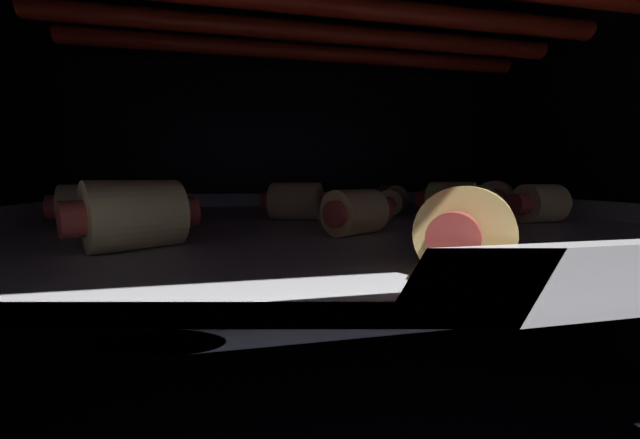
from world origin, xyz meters
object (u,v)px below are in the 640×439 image
Objects in this scene: oven_rack_mid at (331,237)px; pig_in_blanket_mid_6 at (134,215)px; baking_tray_mid at (331,225)px; pig_in_blanket_mid_2 at (392,202)px; pig_in_blanket_mid_4 at (495,198)px; pig_in_blanket_mid_9 at (360,212)px; pig_in_blanket_mid_3 at (296,201)px; pig_in_blanket_mid_7 at (390,197)px; heating_element at (332,5)px; pig_in_blanket_mid_10 at (90,206)px; pig_in_blanket_mid_0 at (539,204)px; pig_in_blanket_mid_1 at (466,229)px; pig_in_blanket_mid_5 at (293,196)px; pig_in_blanket_mid_11 at (451,201)px; pig_in_blanket_mid_8 at (445,195)px.

oven_rack_mid is 9.08× the size of pig_in_blanket_mid_6.
pig_in_blanket_mid_2 is (7.07, 4.47, 1.46)cm from baking_tray_mid.
pig_in_blanket_mid_4 is 1.20× the size of pig_in_blanket_mid_9.
pig_in_blanket_mid_3 is 14.83cm from pig_in_blanket_mid_7.
pig_in_blanket_mid_10 is at bearing 178.54° from heating_element.
pig_in_blanket_mid_6 reaches higher than pig_in_blanket_mid_0.
pig_in_blanket_mid_3 reaches higher than pig_in_blanket_mid_0.
pig_in_blanket_mid_4 is at bearing -49.95° from pig_in_blanket_mid_7.
heating_element is at bearing 167.30° from pig_in_blanket_mid_0.
pig_in_blanket_mid_10 is at bearing -159.25° from pig_in_blanket_mid_7.
pig_in_blanket_mid_4 is at bearing 7.91° from baking_tray_mid.
pig_in_blanket_mid_9 is (-9.07, -16.85, 0.06)cm from pig_in_blanket_mid_7.
oven_rack_mid is 0.93cm from baking_tray_mid.
pig_in_blanket_mid_5 is at bearing 95.24° from pig_in_blanket_mid_1.
pig_in_blanket_mid_11 is at bearing -87.31° from pig_in_blanket_mid_7.
pig_in_blanket_mid_5 reaches higher than oven_rack_mid.
pig_in_blanket_mid_5 and pig_in_blanket_mid_9 have the same top height.
oven_rack_mid is 15.79cm from pig_in_blanket_mid_1.
pig_in_blanket_mid_0 reaches higher than pig_in_blanket_mid_2.
heating_element reaches higher than pig_in_blanket_mid_5.
pig_in_blanket_mid_5 reaches higher than baking_tray_mid.
pig_in_blanket_mid_5 and pig_in_blanket_mid_8 have the same top height.
pig_in_blanket_mid_6 is (-27.74, -4.77, 0.19)cm from pig_in_blanket_mid_0.
pig_in_blanket_mid_8 is (18.21, 13.74, 1.59)cm from baking_tray_mid.
pig_in_blanket_mid_3 is 8.62cm from pig_in_blanket_mid_9.
pig_in_blanket_mid_5 is (-1.28, 14.19, 2.56)cm from oven_rack_mid.
pig_in_blanket_mid_6 is (-18.96, -12.81, 0.48)cm from pig_in_blanket_mid_2.
pig_in_blanket_mid_10 reaches higher than oven_rack_mid.
pig_in_blanket_mid_3 is at bearing 144.12° from oven_rack_mid.
pig_in_blanket_mid_1 is at bearing -107.05° from pig_in_blanket_mid_7.
pig_in_blanket_mid_11 is at bearing -53.18° from pig_in_blanket_mid_5.
pig_in_blanket_mid_0 is at bearing -65.64° from pig_in_blanket_mid_7.
pig_in_blanket_mid_7 is at bearing 68.88° from pig_in_blanket_mid_2.
heating_element reaches higher than pig_in_blanket_mid_11.
pig_in_blanket_mid_0 is 11.90cm from pig_in_blanket_mid_2.
pig_in_blanket_mid_8 is at bearing -1.33° from pig_in_blanket_mid_5.
pig_in_blanket_mid_6 is (-13.34, 7.13, 0.07)cm from pig_in_blanket_mid_1.
pig_in_blanket_mid_10 is at bearing 173.11° from pig_in_blanket_mid_0.
heating_element is 14.96cm from pig_in_blanket_mid_3.
pig_in_blanket_mid_2 is at bearing 15.27° from pig_in_blanket_mid_3.
pig_in_blanket_mid_3 is 0.98× the size of pig_in_blanket_mid_6.
pig_in_blanket_mid_5 is (-17.12, 17.77, -0.12)cm from pig_in_blanket_mid_0.
pig_in_blanket_mid_9 reaches higher than pig_in_blanket_mid_7.
pig_in_blanket_mid_0 reaches higher than oven_rack_mid.
pig_in_blanket_mid_11 reaches higher than pig_in_blanket_mid_2.
pig_in_blanket_mid_1 is at bearing -120.22° from pig_in_blanket_mid_11.
pig_in_blanket_mid_1 is 9.26cm from pig_in_blanket_mid_9.
pig_in_blanket_mid_8 is 26.81cm from pig_in_blanket_mid_9.
heating_element is 8.85× the size of pig_in_blanket_mid_10.
pig_in_blanket_mid_8 is at bearing 81.10° from pig_in_blanket_mid_4.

